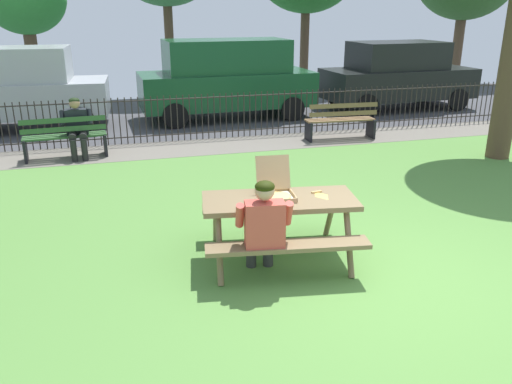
{
  "coord_description": "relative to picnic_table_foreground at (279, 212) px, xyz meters",
  "views": [
    {
      "loc": [
        -2.77,
        -4.55,
        2.89
      ],
      "look_at": [
        -1.18,
        1.21,
        0.75
      ],
      "focal_mm": 36.45,
      "sensor_mm": 36.0,
      "label": 1
    }
  ],
  "objects": [
    {
      "name": "cobblestone_walkway",
      "position": [
        0.99,
        5.49,
        -0.6
      ],
      "size": [
        28.0,
        1.4,
        0.01
      ],
      "primitive_type": "cube",
      "color": "slate"
    },
    {
      "name": "parked_car_far_left",
      "position": [
        -3.83,
        8.41,
        0.41
      ],
      "size": [
        3.98,
        1.99,
        1.98
      ],
      "color": "#B3B6BB",
      "rests_on": "ground"
    },
    {
      "name": "picnic_table_foreground",
      "position": [
        0.0,
        0.0,
        0.0
      ],
      "size": [
        2.0,
        1.73,
        0.79
      ],
      "color": "olive",
      "rests_on": "ground"
    },
    {
      "name": "park_bench_center",
      "position": [
        3.2,
        5.35,
        -0.18
      ],
      "size": [
        1.62,
        0.54,
        0.85
      ],
      "color": "brown",
      "rests_on": "ground"
    },
    {
      "name": "iron_fence_streetside",
      "position": [
        0.99,
        6.19,
        -0.07
      ],
      "size": [
        23.75,
        0.03,
        1.04
      ],
      "color": "#2D2823",
      "rests_on": "ground"
    },
    {
      "name": "adult_at_table",
      "position": [
        -0.33,
        -0.46,
        0.06
      ],
      "size": [
        0.63,
        0.63,
        1.19
      ],
      "color": "#333333",
      "rests_on": "ground"
    },
    {
      "name": "ground",
      "position": [
        0.99,
        0.66,
        -0.61
      ],
      "size": [
        28.0,
        11.06,
        0.02
      ],
      "primitive_type": "cube",
      "color": "#598D3F"
    },
    {
      "name": "parked_car_center",
      "position": [
        6.36,
        8.41,
        0.41
      ],
      "size": [
        4.49,
        2.09,
        1.94
      ],
      "color": "black",
      "rests_on": "ground"
    },
    {
      "name": "park_bench_left",
      "position": [
        -2.77,
        5.35,
        -0.18
      ],
      "size": [
        1.63,
        0.58,
        0.85
      ],
      "color": "#315B2D",
      "rests_on": "ground"
    },
    {
      "name": "pizza_box_open",
      "position": [
        -0.02,
        0.09,
        0.26
      ],
      "size": [
        0.45,
        0.53,
        0.44
      ],
      "color": "tan",
      "rests_on": "picnic_table_foreground"
    },
    {
      "name": "street_asphalt",
      "position": [
        0.99,
        9.25,
        -0.6
      ],
      "size": [
        28.0,
        6.12,
        0.01
      ],
      "primitive_type": "cube",
      "color": "#424247"
    },
    {
      "name": "parked_car_left",
      "position": [
        1.22,
        8.41,
        0.5
      ],
      "size": [
        4.66,
        2.08,
        2.08
      ],
      "color": "#164C29",
      "rests_on": "ground"
    },
    {
      "name": "pizza_slice_on_table",
      "position": [
        0.5,
        -0.02,
        0.18
      ],
      "size": [
        0.16,
        0.26,
        0.02
      ],
      "color": "#E9CF5B",
      "rests_on": "picnic_table_foreground"
    },
    {
      "name": "person_on_park_bench",
      "position": [
        -2.52,
        5.37,
        0.06
      ],
      "size": [
        0.62,
        0.6,
        1.19
      ],
      "color": "black",
      "rests_on": "ground"
    }
  ]
}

